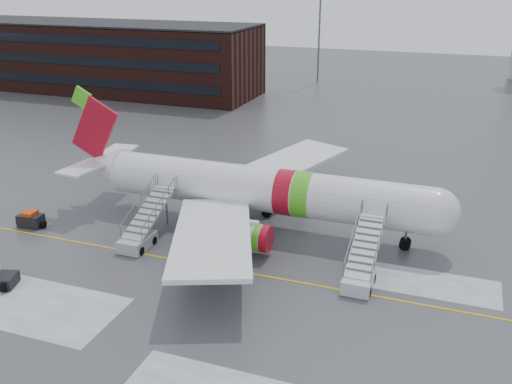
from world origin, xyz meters
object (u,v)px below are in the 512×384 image
at_px(airstair_fwd, 361,269).
at_px(airstair_aft, 142,232).
at_px(airliner, 254,189).
at_px(baggage_tractor, 31,220).

height_order(airstair_fwd, airstair_aft, same).
bearing_deg(airliner, airstair_fwd, -31.74).
height_order(airliner, airstair_fwd, airliner).
height_order(airstair_fwd, baggage_tractor, airstair_fwd).
bearing_deg(baggage_tractor, airstair_fwd, 0.60).
relative_size(airstair_fwd, baggage_tractor, 2.79).
height_order(airstair_aft, baggage_tractor, airstair_aft).
bearing_deg(airstair_fwd, baggage_tractor, -179.40).
height_order(airliner, airstair_aft, airliner).
relative_size(airstair_aft, baggage_tractor, 2.79).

